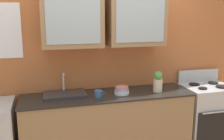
{
  "coord_description": "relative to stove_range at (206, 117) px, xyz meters",
  "views": [
    {
      "loc": [
        -0.75,
        -2.99,
        1.9
      ],
      "look_at": [
        0.06,
        0.0,
        1.24
      ],
      "focal_mm": 41.64,
      "sensor_mm": 36.0,
      "label": 1
    }
  ],
  "objects": [
    {
      "name": "back_wall_unit",
      "position": [
        -1.44,
        0.29,
        0.94
      ],
      "size": [
        4.51,
        0.44,
        2.52
      ],
      "color": "#B76638",
      "rests_on": "ground_plane"
    },
    {
      "name": "counter",
      "position": [
        -1.43,
        0.0,
        -0.01
      ],
      "size": [
        2.12,
        0.59,
        0.93
      ],
      "color": "#93704C",
      "rests_on": "ground_plane"
    },
    {
      "name": "stove_range",
      "position": [
        0.0,
        0.0,
        0.0
      ],
      "size": [
        0.68,
        0.59,
        1.11
      ],
      "color": "silver",
      "rests_on": "ground_plane"
    },
    {
      "name": "sink_faucet",
      "position": [
        -1.95,
        0.1,
        0.48
      ],
      "size": [
        0.52,
        0.32,
        0.27
      ],
      "color": "#2D2D30",
      "rests_on": "counter"
    },
    {
      "name": "bowl_stack",
      "position": [
        -1.26,
        -0.03,
        0.5
      ],
      "size": [
        0.19,
        0.19,
        0.1
      ],
      "color": "white",
      "rests_on": "counter"
    },
    {
      "name": "vase",
      "position": [
        -0.78,
        -0.05,
        0.58
      ],
      "size": [
        0.12,
        0.12,
        0.27
      ],
      "color": "beige",
      "rests_on": "counter"
    },
    {
      "name": "cup_near_sink",
      "position": [
        -1.57,
        -0.07,
        0.5
      ],
      "size": [
        0.12,
        0.09,
        0.08
      ],
      "color": "#38608C",
      "rests_on": "counter"
    }
  ]
}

